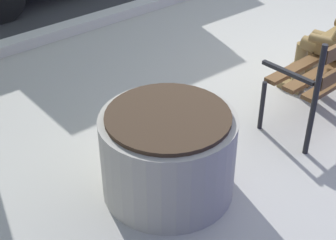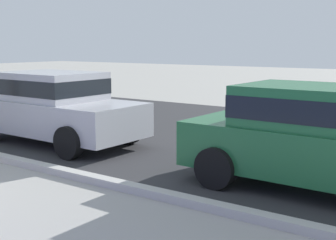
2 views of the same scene
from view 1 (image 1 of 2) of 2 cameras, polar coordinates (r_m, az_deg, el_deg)
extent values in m
cube|color=#B2AFA8|center=(6.88, -1.00, 13.17)|extent=(60.00, 0.20, 0.12)
cube|color=brown|center=(4.86, 17.61, 7.39)|extent=(1.70, 0.16, 0.04)
cylinder|color=black|center=(4.31, 10.51, 1.60)|extent=(0.04, 0.04, 0.45)
cylinder|color=black|center=(3.97, 16.10, 1.92)|extent=(0.04, 0.04, 0.95)
cube|color=black|center=(4.02, 13.28, 5.21)|extent=(0.05, 0.48, 0.03)
cylinder|color=brown|center=(4.53, 17.16, 8.52)|extent=(0.11, 0.27, 0.10)
cylinder|color=brown|center=(4.73, 16.83, 7.80)|extent=(0.17, 0.38, 0.14)
cylinder|color=brown|center=(4.92, 14.49, 5.67)|extent=(0.11, 0.11, 0.50)
cube|color=brown|center=(5.05, 13.57, 3.75)|extent=(0.14, 0.25, 0.07)
cylinder|color=brown|center=(4.88, 17.84, 8.43)|extent=(0.17, 0.38, 0.14)
cylinder|color=brown|center=(5.07, 15.52, 6.34)|extent=(0.11, 0.11, 0.50)
cube|color=brown|center=(5.19, 14.60, 4.46)|extent=(0.14, 0.25, 0.07)
cube|color=brown|center=(5.29, 15.01, 5.53)|extent=(0.30, 0.21, 0.16)
cylinder|color=gray|center=(3.56, 0.00, -3.93)|extent=(0.95, 0.95, 0.61)
cylinder|color=#38281C|center=(3.37, 0.00, 0.39)|extent=(0.85, 0.85, 0.03)
camera|label=2|loc=(11.33, 54.21, 19.49)|focal=48.99mm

